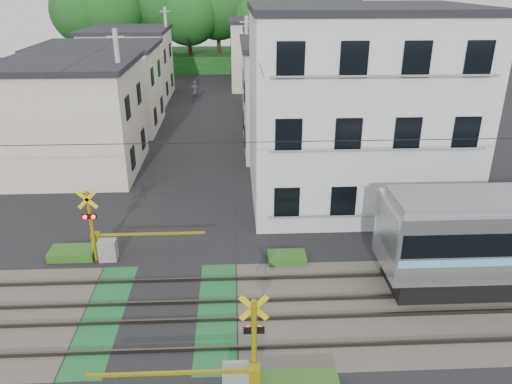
{
  "coord_description": "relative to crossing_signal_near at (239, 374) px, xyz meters",
  "views": [
    {
      "loc": [
        2.56,
        -13.92,
        10.39
      ],
      "look_at": [
        3.45,
        5.0,
        2.24
      ],
      "focal_mm": 35.0,
      "sensor_mm": 36.0,
      "label": 1
    }
  ],
  "objects": [
    {
      "name": "pedestrian",
      "position": [
        -3.44,
        35.04,
        0.23
      ],
      "size": [
        0.8,
        0.67,
        1.88
      ],
      "primitive_type": "imported",
      "rotation": [
        0.0,
        0.0,
        3.53
      ],
      "color": "#322E39",
      "rests_on": "ground"
    },
    {
      "name": "utility_poles",
      "position": [
        -3.64,
        26.66,
        3.37
      ],
      "size": [
        7.9,
        42.0,
        8.0
      ],
      "color": "#A5A5A0",
      "rests_on": "ground"
    },
    {
      "name": "houses_row",
      "position": [
        -2.33,
        29.57,
        2.53
      ],
      "size": [
        22.07,
        31.35,
        6.8
      ],
      "color": "beige",
      "rests_on": "ground"
    },
    {
      "name": "apartment_block",
      "position": [
        5.91,
        13.15,
        3.94
      ],
      "size": [
        10.2,
        8.36,
        9.3
      ],
      "color": "silver",
      "rests_on": "ground"
    },
    {
      "name": "weed_patches",
      "position": [
        -0.83,
        3.56,
        -0.53
      ],
      "size": [
        10.25,
        8.8,
        0.4
      ],
      "color": "#2D5E1E",
      "rests_on": "ground"
    },
    {
      "name": "crossing_signal_far",
      "position": [
        -5.17,
        7.31,
        0.0
      ],
      "size": [
        4.74,
        0.65,
        3.09
      ],
      "color": "yellow",
      "rests_on": "ground"
    },
    {
      "name": "catenary",
      "position": [
        3.41,
        3.69,
        2.98
      ],
      "size": [
        60.0,
        5.04,
        7.0
      ],
      "color": "#2D2D33",
      "rests_on": "ground"
    },
    {
      "name": "ground",
      "position": [
        -2.59,
        3.65,
        -0.71
      ],
      "size": [
        120.0,
        120.0,
        0.0
      ],
      "primitive_type": "plane",
      "color": "black"
    },
    {
      "name": "track_bed",
      "position": [
        -2.59,
        3.65,
        -0.67
      ],
      "size": [
        120.0,
        120.0,
        0.14
      ],
      "color": "#47423A",
      "rests_on": "ground"
    },
    {
      "name": "tree_hill",
      "position": [
        -2.32,
        51.28,
        5.36
      ],
      "size": [
        40.0,
        13.37,
        11.93
      ],
      "color": "#1A4F1A",
      "rests_on": "ground"
    },
    {
      "name": "crossing_signal_near",
      "position": [
        0.0,
        0.0,
        0.0
      ],
      "size": [
        4.74,
        0.65,
        3.09
      ],
      "color": "yellow",
      "rests_on": "ground"
    }
  ]
}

